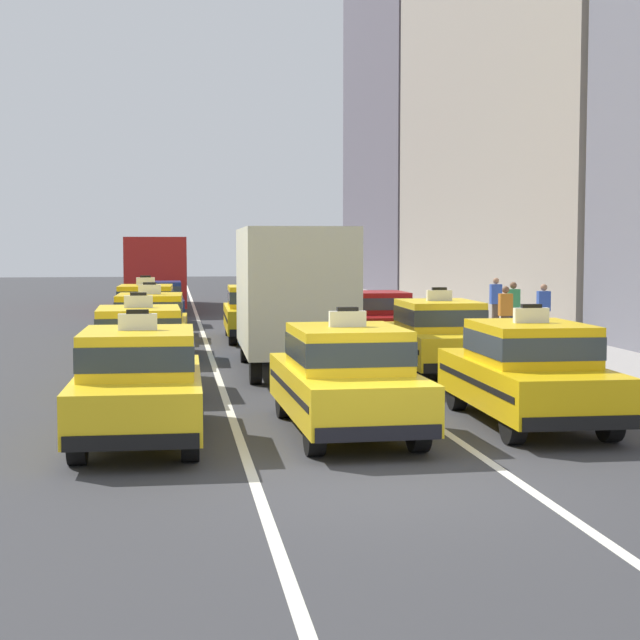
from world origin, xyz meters
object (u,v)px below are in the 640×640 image
object	(u,v)px
taxi_left_fourth	(146,310)
pedestrian_mid_block	(513,310)
pedestrian_near_crosswalk	(496,303)
pedestrian_by_storefront	(505,315)
taxi_left_third	(150,325)
taxi_right_second	(438,335)
box_truck_center_second	(290,293)
pedestrian_far_corner	(543,311)
bus_left_sixth	(156,269)
taxi_left_nearest	(139,382)
taxi_center_nearest	(346,377)
taxi_center_third	(255,311)
sedan_left_fifth	(159,302)
taxi_left_second	(139,346)
taxi_right_nearest	(528,371)
sedan_right_third	(377,317)

from	to	relation	value
taxi_left_fourth	pedestrian_mid_block	distance (m)	11.14
pedestrian_near_crosswalk	pedestrian_by_storefront	size ratio (longest dim) A/B	1.05
taxi_left_third	taxi_right_second	distance (m)	7.55
box_truck_center_second	pedestrian_far_corner	world-z (taller)	box_truck_center_second
taxi_right_second	pedestrian_by_storefront	xyz separation A→B (m)	(3.29, 4.97, 0.09)
bus_left_sixth	taxi_right_second	xyz separation A→B (m)	(6.62, -24.35, -0.94)
taxi_left_third	bus_left_sixth	world-z (taller)	bus_left_sixth
taxi_left_nearest	pedestrian_far_corner	world-z (taller)	taxi_left_nearest
taxi_center_nearest	pedestrian_far_corner	bearing A→B (deg)	57.66
taxi_center_third	pedestrian_mid_block	world-z (taller)	taxi_center_third
box_truck_center_second	taxi_center_third	bearing A→B (deg)	91.67
pedestrian_by_storefront	sedan_left_fifth	bearing A→B (deg)	134.42
taxi_left_second	taxi_left_fourth	world-z (taller)	same
taxi_left_nearest	taxi_center_third	xyz separation A→B (m)	(2.98, 15.33, 0.00)
bus_left_sixth	taxi_right_nearest	distance (m)	31.30
box_truck_center_second	taxi_left_third	bearing A→B (deg)	141.90
sedan_left_fifth	pedestrian_far_corner	size ratio (longest dim) A/B	2.68
taxi_center_nearest	box_truck_center_second	xyz separation A→B (m)	(0.07, 7.99, 0.90)
bus_left_sixth	sedan_right_third	bearing A→B (deg)	-70.49
taxi_right_nearest	pedestrian_mid_block	distance (m)	13.12
taxi_left_nearest	taxi_right_second	distance (m)	9.25
taxi_left_fourth	pedestrian_by_storefront	distance (m)	10.98
pedestrian_by_storefront	taxi_left_third	bearing A→B (deg)	-174.05
taxi_right_second	sedan_right_third	size ratio (longest dim) A/B	1.06
bus_left_sixth	pedestrian_by_storefront	world-z (taller)	bus_left_sixth
taxi_left_fourth	taxi_right_nearest	distance (m)	17.13
taxi_center_third	taxi_right_nearest	distance (m)	15.22
taxi_left_third	taxi_left_fourth	world-z (taller)	same
bus_left_sixth	pedestrian_far_corner	world-z (taller)	bus_left_sixth
taxi_left_second	box_truck_center_second	xyz separation A→B (m)	(3.36, 2.84, 0.90)
pedestrian_mid_block	bus_left_sixth	bearing A→B (deg)	120.14
pedestrian_near_crosswalk	pedestrian_mid_block	size ratio (longest dim) A/B	1.01
sedan_left_fifth	pedestrian_mid_block	bearing A→B (deg)	-40.01
taxi_left_nearest	box_truck_center_second	distance (m)	8.77
taxi_left_nearest	pedestrian_mid_block	xyz separation A→B (m)	(10.29, 12.89, 0.12)
taxi_left_third	taxi_right_nearest	size ratio (longest dim) A/B	1.00
taxi_left_third	taxi_center_third	size ratio (longest dim) A/B	1.00
box_truck_center_second	taxi_center_third	distance (m)	7.27
pedestrian_mid_block	taxi_left_fourth	bearing A→B (deg)	162.19
taxi_right_nearest	pedestrian_by_storefront	distance (m)	11.78
taxi_center_nearest	taxi_right_second	bearing A→B (deg)	63.84
taxi_left_nearest	taxi_left_fourth	world-z (taller)	same
taxi_left_fourth	taxi_right_second	xyz separation A→B (m)	(6.68, -9.58, 0.00)
taxi_left_fourth	taxi_right_nearest	xyz separation A→B (m)	(6.46, -15.86, 0.00)
taxi_left_fourth	pedestrian_far_corner	xyz separation A→B (m)	(11.56, -3.35, 0.09)
box_truck_center_second	pedestrian_far_corner	bearing A→B (deg)	30.98
taxi_left_fourth	sedan_right_third	distance (m)	7.44
taxi_left_second	taxi_right_nearest	distance (m)	7.96
box_truck_center_second	sedan_right_third	xyz separation A→B (m)	(3.03, 4.64, -0.93)
sedan_right_third	sedan_left_fifth	bearing A→B (deg)	125.37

